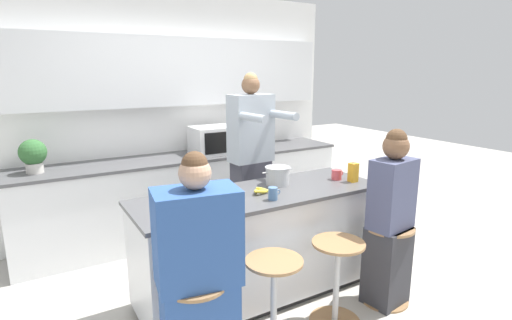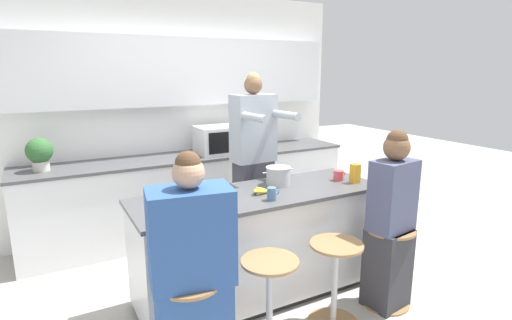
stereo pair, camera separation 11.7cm
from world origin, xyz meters
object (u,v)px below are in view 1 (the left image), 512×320
at_px(coffee_cup_near, 273,194).
at_px(microwave, 214,140).
at_px(coffee_cup_far, 337,175).
at_px(bar_stool_center_left, 274,300).
at_px(bar_stool_center_right, 337,279).
at_px(juice_carton, 353,172).
at_px(person_wrapped_blanket, 199,278).
at_px(potted_plant, 33,154).
at_px(bar_stool_rightmost, 387,260).
at_px(kitchen_island, 260,244).
at_px(cooking_pot, 277,176).
at_px(person_cooking, 251,170).
at_px(person_seated_near, 390,225).
at_px(fruit_bowl, 221,198).
at_px(banana_bunch, 260,191).

height_order(coffee_cup_near, microwave, microwave).
relative_size(coffee_cup_near, coffee_cup_far, 0.85).
bearing_deg(bar_stool_center_left, bar_stool_center_right, -0.66).
bearing_deg(juice_carton, person_wrapped_blanket, -163.88).
bearing_deg(potted_plant, juice_carton, -35.07).
bearing_deg(bar_stool_rightmost, kitchen_island, 143.31).
distance_m(cooking_pot, juice_carton, 0.67).
bearing_deg(person_cooking, person_seated_near, -71.44).
height_order(bar_stool_center_right, juice_carton, juice_carton).
xyz_separation_m(bar_stool_center_left, bar_stool_center_right, (0.54, -0.01, 0.00)).
xyz_separation_m(bar_stool_rightmost, coffee_cup_far, (-0.03, 0.59, 0.58)).
bearing_deg(fruit_bowl, person_seated_near, -24.39).
xyz_separation_m(bar_stool_center_left, fruit_bowl, (-0.11, 0.53, 0.57)).
relative_size(fruit_bowl, potted_plant, 0.71).
relative_size(bar_stool_center_right, person_cooking, 0.35).
distance_m(coffee_cup_far, banana_bunch, 0.81).
bearing_deg(coffee_cup_far, bar_stool_rightmost, -86.65).
distance_m(person_wrapped_blanket, coffee_cup_near, 0.93).
bearing_deg(person_cooking, microwave, 85.36).
bearing_deg(coffee_cup_near, microwave, 79.88).
xyz_separation_m(kitchen_island, person_wrapped_blanket, (-0.80, -0.62, 0.21)).
relative_size(fruit_bowl, banana_bunch, 1.35).
xyz_separation_m(microwave, potted_plant, (-1.80, 0.03, 0.02)).
relative_size(bar_stool_rightmost, potted_plant, 2.04).
height_order(fruit_bowl, coffee_cup_far, coffee_cup_far).
xyz_separation_m(bar_stool_center_left, juice_carton, (1.13, 0.47, 0.62)).
distance_m(bar_stool_center_left, juice_carton, 1.37).
height_order(bar_stool_center_right, coffee_cup_near, coffee_cup_near).
distance_m(bar_stool_rightmost, person_cooking, 1.45).
relative_size(person_wrapped_blanket, banana_bunch, 8.61).
distance_m(bar_stool_center_right, bar_stool_rightmost, 0.54).
xyz_separation_m(bar_stool_center_left, person_seated_near, (1.07, -0.01, 0.30)).
bearing_deg(coffee_cup_far, juice_carton, -60.81).
relative_size(juice_carton, potted_plant, 0.57).
distance_m(cooking_pot, coffee_cup_near, 0.41).
relative_size(person_wrapped_blanket, microwave, 2.88).
distance_m(bar_stool_center_left, banana_bunch, 0.85).
distance_m(person_seated_near, coffee_cup_near, 0.96).
height_order(bar_stool_center_left, banana_bunch, banana_bunch).
xyz_separation_m(bar_stool_center_right, fruit_bowl, (-0.66, 0.54, 0.57)).
relative_size(person_cooking, microwave, 3.70).
bearing_deg(microwave, bar_stool_rightmost, -75.72).
relative_size(bar_stool_center_left, coffee_cup_far, 5.31).
distance_m(bar_stool_center_left, bar_stool_rightmost, 1.09).
bearing_deg(bar_stool_center_left, person_wrapped_blanket, -179.32).
bearing_deg(juice_carton, microwave, 109.27).
height_order(fruit_bowl, juice_carton, juice_carton).
bearing_deg(juice_carton, fruit_bowl, 177.25).
relative_size(bar_stool_center_left, banana_bunch, 3.91).
relative_size(bar_stool_center_left, coffee_cup_near, 6.27).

